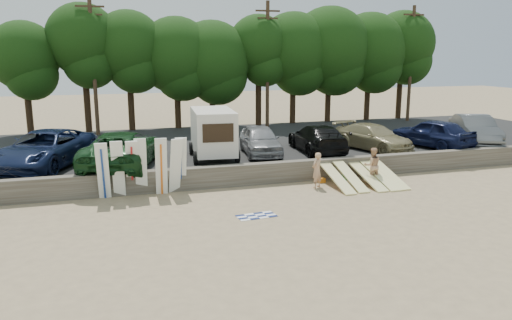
# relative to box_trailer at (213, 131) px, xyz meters

# --- Properties ---
(ground) EXTENTS (120.00, 120.00, 0.00)m
(ground) POSITION_rel_box_trailer_xyz_m (4.23, -6.17, -2.12)
(ground) COLOR tan
(ground) RESTS_ON ground
(seawall) EXTENTS (44.00, 0.50, 1.00)m
(seawall) POSITION_rel_box_trailer_xyz_m (4.23, -3.17, -1.62)
(seawall) COLOR #6B6356
(seawall) RESTS_ON ground
(parking_lot) EXTENTS (44.00, 14.50, 0.70)m
(parking_lot) POSITION_rel_box_trailer_xyz_m (4.23, 4.33, -1.77)
(parking_lot) COLOR #282828
(parking_lot) RESTS_ON ground
(treeline) EXTENTS (33.41, 6.37, 8.96)m
(treeline) POSITION_rel_box_trailer_xyz_m (5.92, 11.41, 4.19)
(treeline) COLOR #382616
(treeline) RESTS_ON parking_lot
(utility_poles) EXTENTS (25.80, 0.26, 9.00)m
(utility_poles) POSITION_rel_box_trailer_xyz_m (6.23, 9.83, 3.31)
(utility_poles) COLOR #473321
(utility_poles) RESTS_ON parking_lot
(box_trailer) EXTENTS (2.58, 4.16, 2.53)m
(box_trailer) POSITION_rel_box_trailer_xyz_m (0.00, 0.00, 0.00)
(box_trailer) COLOR silver
(box_trailer) RESTS_ON parking_lot
(car_0) EXTENTS (5.20, 6.93, 1.75)m
(car_0) POSITION_rel_box_trailer_xyz_m (-8.15, 0.41, -0.55)
(car_0) COLOR #111B3C
(car_0) RESTS_ON parking_lot
(car_1) EXTENTS (4.48, 6.85, 1.75)m
(car_1) POSITION_rel_box_trailer_xyz_m (-4.63, -0.74, -0.54)
(car_1) COLOR #163D1B
(car_1) RESTS_ON parking_lot
(car_2) EXTENTS (2.41, 4.77, 1.56)m
(car_2) POSITION_rel_box_trailer_xyz_m (2.65, 0.26, -0.64)
(car_2) COLOR gray
(car_2) RESTS_ON parking_lot
(car_3) EXTENTS (2.54, 5.41, 1.53)m
(car_3) POSITION_rel_box_trailer_xyz_m (5.87, -0.03, -0.66)
(car_3) COLOR black
(car_3) RESTS_ON parking_lot
(car_4) EXTENTS (3.47, 5.32, 1.43)m
(car_4) POSITION_rel_box_trailer_xyz_m (9.16, -0.39, -0.70)
(car_4) COLOR #978A60
(car_4) RESTS_ON parking_lot
(car_5) EXTENTS (3.39, 5.27, 1.67)m
(car_5) POSITION_rel_box_trailer_xyz_m (12.83, -0.68, -0.59)
(car_5) COLOR #0E1433
(car_5) RESTS_ON parking_lot
(car_6) EXTENTS (3.75, 5.52, 1.72)m
(car_6) POSITION_rel_box_trailer_xyz_m (15.98, -0.51, -0.56)
(car_6) COLOR #525558
(car_6) RESTS_ON parking_lot
(surfboard_upright_0) EXTENTS (0.56, 0.83, 2.51)m
(surfboard_upright_0) POSITION_rel_box_trailer_xyz_m (-5.54, -3.80, -0.86)
(surfboard_upright_0) COLOR white
(surfboard_upright_0) RESTS_ON ground
(surfboard_upright_1) EXTENTS (0.56, 0.75, 2.53)m
(surfboard_upright_1) POSITION_rel_box_trailer_xyz_m (-4.92, -3.69, -0.85)
(surfboard_upright_1) COLOR white
(surfboard_upright_1) RESTS_ON ground
(surfboard_upright_2) EXTENTS (0.50, 0.86, 2.49)m
(surfboard_upright_2) POSITION_rel_box_trailer_xyz_m (-4.34, -3.52, -0.87)
(surfboard_upright_2) COLOR white
(surfboard_upright_2) RESTS_ON ground
(surfboard_upright_3) EXTENTS (0.53, 0.58, 2.56)m
(surfboard_upright_3) POSITION_rel_box_trailer_xyz_m (-3.96, -3.56, -0.84)
(surfboard_upright_3) COLOR white
(surfboard_upright_3) RESTS_ON ground
(surfboard_upright_4) EXTENTS (0.52, 0.57, 2.57)m
(surfboard_upright_4) POSITION_rel_box_trailer_xyz_m (-3.12, -3.76, -0.84)
(surfboard_upright_4) COLOR white
(surfboard_upright_4) RESTS_ON ground
(surfboard_upright_5) EXTENTS (0.61, 0.84, 2.51)m
(surfboard_upright_5) POSITION_rel_box_trailer_xyz_m (-2.50, -3.73, -0.86)
(surfboard_upright_5) COLOR white
(surfboard_upright_5) RESTS_ON ground
(surfboard_upright_6) EXTENTS (0.51, 0.74, 2.53)m
(surfboard_upright_6) POSITION_rel_box_trailer_xyz_m (-2.25, -3.53, -0.86)
(surfboard_upright_6) COLOR white
(surfboard_upright_6) RESTS_ON ground
(surfboard_low_0) EXTENTS (0.56, 2.91, 0.87)m
(surfboard_low_0) POSITION_rel_box_trailer_xyz_m (4.76, -4.81, -1.68)
(surfboard_low_0) COLOR #FAEF9D
(surfboard_low_0) RESTS_ON ground
(surfboard_low_1) EXTENTS (0.56, 2.89, 0.95)m
(surfboard_low_1) POSITION_rel_box_trailer_xyz_m (5.46, -4.70, -1.65)
(surfboard_low_1) COLOR #FAEF9D
(surfboard_low_1) RESTS_ON ground
(surfboard_low_2) EXTENTS (0.56, 2.93, 0.80)m
(surfboard_low_2) POSITION_rel_box_trailer_xyz_m (6.33, -4.82, -1.72)
(surfboard_low_2) COLOR #FAEF9D
(surfboard_low_2) RESTS_ON ground
(surfboard_low_3) EXTENTS (0.56, 2.92, 0.82)m
(surfboard_low_3) POSITION_rel_box_trailer_xyz_m (6.96, -4.86, -1.71)
(surfboard_low_3) COLOR #FAEF9D
(surfboard_low_3) RESTS_ON ground
(surfboard_low_4) EXTENTS (0.56, 2.92, 0.84)m
(surfboard_low_4) POSITION_rel_box_trailer_xyz_m (7.46, -4.84, -1.70)
(surfboard_low_4) COLOR #FAEF9D
(surfboard_low_4) RESTS_ON ground
(beachgoer_a) EXTENTS (0.72, 0.65, 1.65)m
(beachgoer_a) POSITION_rel_box_trailer_xyz_m (3.83, -4.59, -1.30)
(beachgoer_a) COLOR tan
(beachgoer_a) RESTS_ON ground
(beachgoer_b) EXTENTS (0.94, 0.79, 1.72)m
(beachgoer_b) POSITION_rel_box_trailer_xyz_m (6.68, -4.61, -1.26)
(beachgoer_b) COLOR tan
(beachgoer_b) RESTS_ON ground
(cooler) EXTENTS (0.43, 0.37, 0.32)m
(cooler) POSITION_rel_box_trailer_xyz_m (5.41, -4.00, -1.96)
(cooler) COLOR green
(cooler) RESTS_ON ground
(gear_bag) EXTENTS (0.33, 0.29, 0.22)m
(gear_bag) POSITION_rel_box_trailer_xyz_m (4.44, -3.83, -2.01)
(gear_bag) COLOR orange
(gear_bag) RESTS_ON ground
(beach_towel) EXTENTS (1.63, 1.63, 0.00)m
(beach_towel) POSITION_rel_box_trailer_xyz_m (-0.04, -7.71, -2.11)
(beach_towel) COLOR white
(beach_towel) RESTS_ON ground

